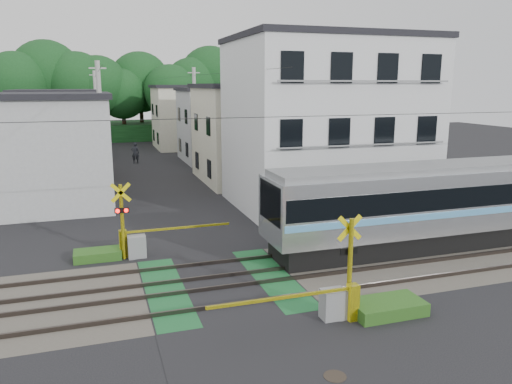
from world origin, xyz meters
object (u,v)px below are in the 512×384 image
object	(u,v)px
crossing_signal_far	(134,240)
apartment_block	(326,123)
pedestrian	(135,153)
manhole_cover	(335,376)
crossing_signal_near	(337,296)

from	to	relation	value
crossing_signal_far	apartment_block	world-z (taller)	apartment_block
pedestrian	manhole_cover	xyz separation A→B (m)	(1.68, -34.64, -0.91)
crossing_signal_far	pedestrian	bearing A→B (deg)	85.13
manhole_cover	crossing_signal_far	bearing A→B (deg)	110.73
crossing_signal_far	manhole_cover	xyz separation A→B (m)	(3.78, -9.99, -0.70)
apartment_block	pedestrian	xyz separation A→B (m)	(-8.99, 18.82, -3.74)
crossing_signal_near	manhole_cover	world-z (taller)	crossing_signal_near
crossing_signal_near	crossing_signal_far	xyz separation A→B (m)	(-5.17, 7.31, 0.00)
crossing_signal_near	apartment_block	xyz separation A→B (m)	(5.91, 13.15, 3.94)
crossing_signal_near	apartment_block	distance (m)	14.95
apartment_block	manhole_cover	size ratio (longest dim) A/B	18.66
apartment_block	manhole_cover	bearing A→B (deg)	-114.79
crossing_signal_near	apartment_block	world-z (taller)	apartment_block
crossing_signal_far	manhole_cover	world-z (taller)	crossing_signal_far
pedestrian	manhole_cover	bearing A→B (deg)	98.98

